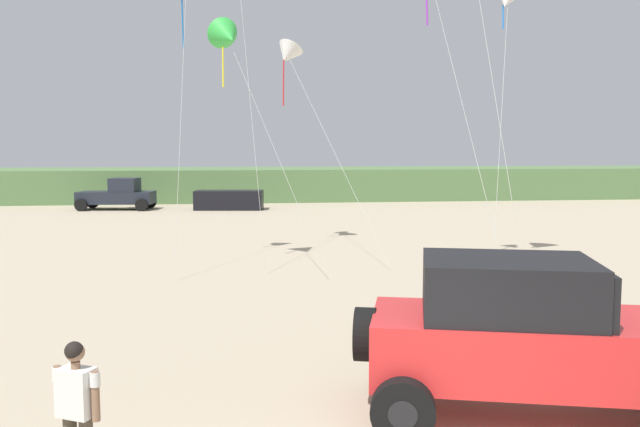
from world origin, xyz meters
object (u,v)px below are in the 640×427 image
at_px(kite_yellow_diamond, 227,37).
at_px(kite_purple_stunt, 287,55).
at_px(distant_sedan, 229,200).
at_px(jeep, 527,334).
at_px(person_watching, 77,406).
at_px(distant_pickup, 118,195).

height_order(kite_yellow_diamond, kite_purple_stunt, kite_yellow_diamond).
bearing_deg(distant_sedan, jeep, -75.46).
xyz_separation_m(distant_sedan, kite_yellow_diamond, (0.23, -20.41, 6.64)).
bearing_deg(person_watching, distant_pickup, 98.96).
relative_size(person_watching, kite_purple_stunt, 0.21).
bearing_deg(kite_purple_stunt, distant_pickup, 118.45).
height_order(person_watching, kite_purple_stunt, kite_purple_stunt).
distance_m(person_watching, kite_purple_stunt, 19.34).
bearing_deg(distant_pickup, kite_yellow_diamond, -71.57).
xyz_separation_m(jeep, kite_yellow_diamond, (-4.19, 12.55, 6.04)).
height_order(jeep, kite_yellow_diamond, kite_yellow_diamond).
bearing_deg(person_watching, jeep, 11.46).
distance_m(jeep, kite_purple_stunt, 17.89).
xyz_separation_m(person_watching, kite_yellow_diamond, (1.58, 13.72, 6.30)).
xyz_separation_m(distant_pickup, kite_yellow_diamond, (7.10, -21.29, 6.30)).
relative_size(jeep, person_watching, 3.01).
xyz_separation_m(distant_sedan, kite_purple_stunt, (2.42, -16.26, 6.71)).
distance_m(jeep, distant_pickup, 35.67).
xyz_separation_m(jeep, distant_sedan, (-4.42, 32.96, -0.60)).
relative_size(jeep, kite_purple_stunt, 0.63).
distance_m(kite_yellow_diamond, kite_purple_stunt, 4.69).
height_order(distant_pickup, kite_purple_stunt, kite_purple_stunt).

